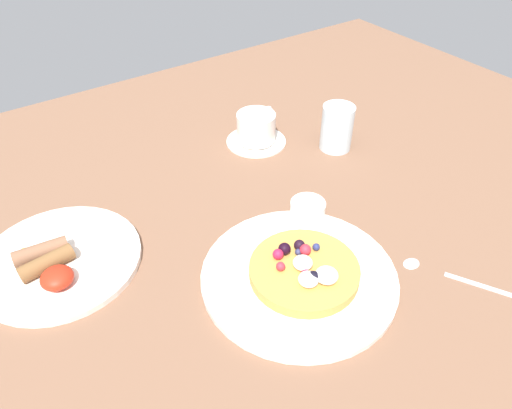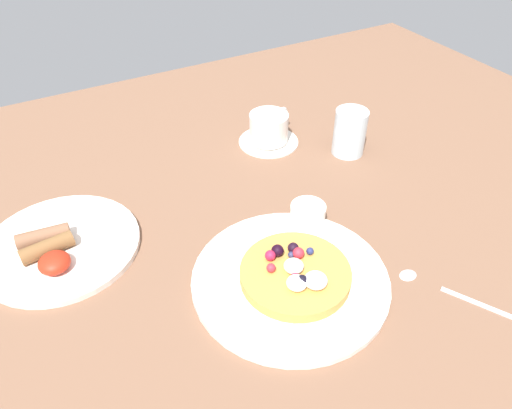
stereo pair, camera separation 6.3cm
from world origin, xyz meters
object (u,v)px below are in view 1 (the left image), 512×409
(breakfast_plate, at_px, (60,260))
(pancake_plate, at_px, (299,276))
(teaspoon, at_px, (437,271))
(coffee_cup, at_px, (257,126))
(syrup_ramekin, at_px, (308,210))
(coffee_saucer, at_px, (256,141))
(water_glass, at_px, (337,128))

(breakfast_plate, bearing_deg, pancake_plate, -40.01)
(teaspoon, bearing_deg, coffee_cup, 91.79)
(breakfast_plate, xyz_separation_m, coffee_cup, (0.46, 0.12, 0.03))
(teaspoon, bearing_deg, syrup_ramekin, 114.17)
(pancake_plate, xyz_separation_m, coffee_saucer, (0.17, 0.36, -0.00))
(teaspoon, bearing_deg, pancake_plate, 149.04)
(breakfast_plate, bearing_deg, coffee_saucer, 14.27)
(coffee_cup, bearing_deg, pancake_plate, -115.43)
(coffee_cup, bearing_deg, breakfast_plate, -165.69)
(syrup_ramekin, bearing_deg, breakfast_plate, 158.87)
(coffee_saucer, bearing_deg, water_glass, -41.62)
(coffee_cup, xyz_separation_m, water_glass, (0.12, -0.11, 0.01))
(pancake_plate, relative_size, coffee_saucer, 2.33)
(syrup_ramekin, distance_m, teaspoon, 0.23)
(pancake_plate, height_order, breakfast_plate, same)
(pancake_plate, xyz_separation_m, teaspoon, (0.18, -0.11, -0.00))
(pancake_plate, xyz_separation_m, syrup_ramekin, (0.09, 0.09, 0.02))
(teaspoon, bearing_deg, water_glass, 73.02)
(breakfast_plate, height_order, teaspoon, breakfast_plate)
(breakfast_plate, height_order, coffee_cup, coffee_cup)
(coffee_cup, height_order, teaspoon, coffee_cup)
(breakfast_plate, distance_m, coffee_cup, 0.47)
(syrup_ramekin, xyz_separation_m, coffee_cup, (0.08, 0.26, 0.01))
(breakfast_plate, relative_size, coffee_cup, 2.36)
(coffee_saucer, xyz_separation_m, teaspoon, (0.02, -0.47, -0.00))
(water_glass, bearing_deg, coffee_saucer, 138.38)
(pancake_plate, bearing_deg, syrup_ramekin, 45.45)
(coffee_saucer, bearing_deg, pancake_plate, -115.28)
(coffee_saucer, distance_m, coffee_cup, 0.03)
(syrup_ramekin, xyz_separation_m, water_glass, (0.20, 0.15, 0.02))
(breakfast_plate, relative_size, water_glass, 2.65)
(teaspoon, xyz_separation_m, water_glass, (0.11, 0.36, 0.04))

